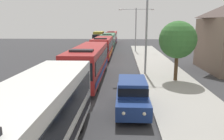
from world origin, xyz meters
TOP-DOWN VIEW (x-y plane):
  - bus_lead at (-1.30, 10.83)m, footprint 2.58×11.22m
  - bus_second_in_line at (-1.30, 24.15)m, footprint 2.58×11.98m
  - bus_middle at (-1.30, 37.63)m, footprint 2.58×10.98m
  - bus_fourth_in_line at (-1.30, 50.43)m, footprint 2.58×12.38m
  - bus_rear at (-1.30, 63.83)m, footprint 2.58×12.25m
  - white_suv at (2.40, 16.74)m, footprint 1.86×4.75m
  - box_truck_oncoming at (-4.60, 61.13)m, footprint 2.35×6.92m
  - streetlamp_mid at (4.10, 26.24)m, footprint 6.53×0.28m
  - streetlamp_far at (4.10, 45.26)m, footprint 6.44×0.28m
  - roadside_tree at (6.54, 23.60)m, footprint 3.24×3.24m

SIDE VIEW (x-z plane):
  - white_suv at x=2.40m, z-range 0.08..1.98m
  - bus_middle at x=-1.30m, z-range 0.09..3.30m
  - bus_lead at x=-1.30m, z-range 0.09..3.30m
  - bus_second_in_line at x=-1.30m, z-range 0.09..3.30m
  - bus_rear at x=-1.30m, z-range 0.09..3.30m
  - bus_fourth_in_line at x=-1.30m, z-range 0.09..3.30m
  - box_truck_oncoming at x=-4.60m, z-range 0.12..3.27m
  - roadside_tree at x=6.54m, z-range 1.13..6.36m
  - streetlamp_far at x=4.10m, z-range 1.10..8.84m
  - streetlamp_mid at x=4.10m, z-range 1.13..9.49m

